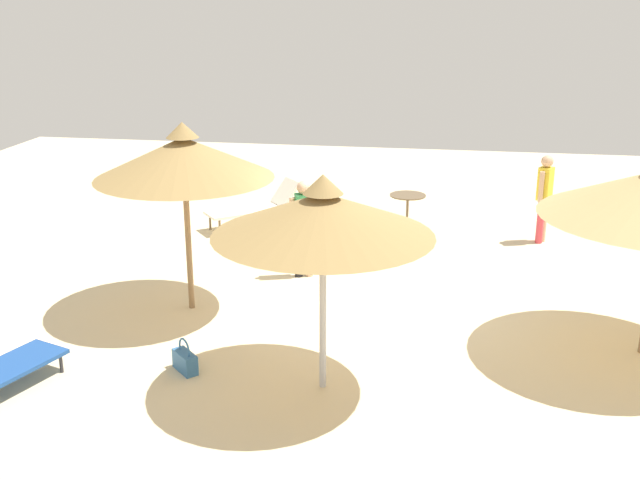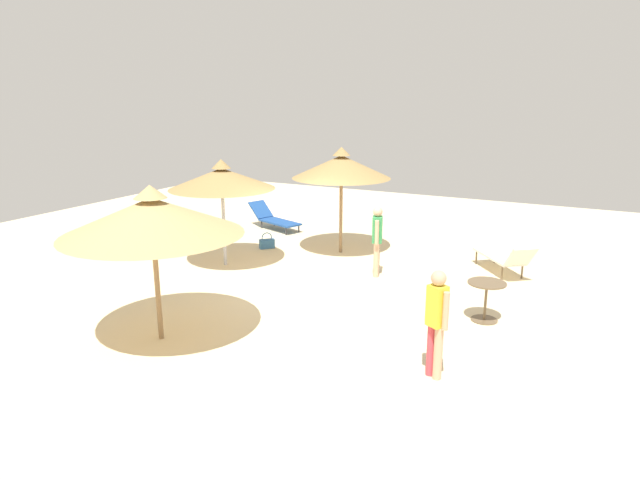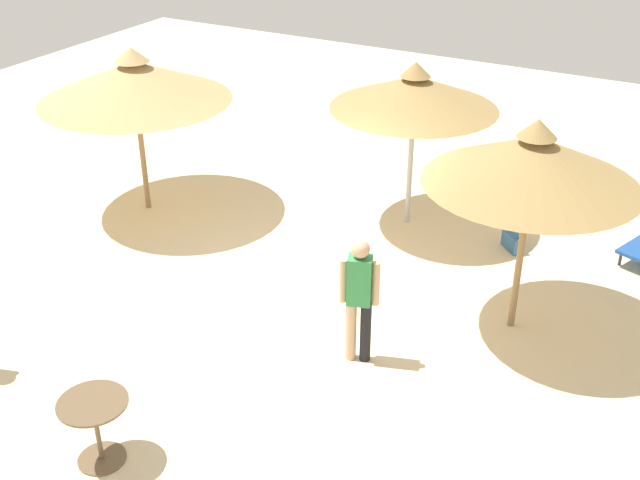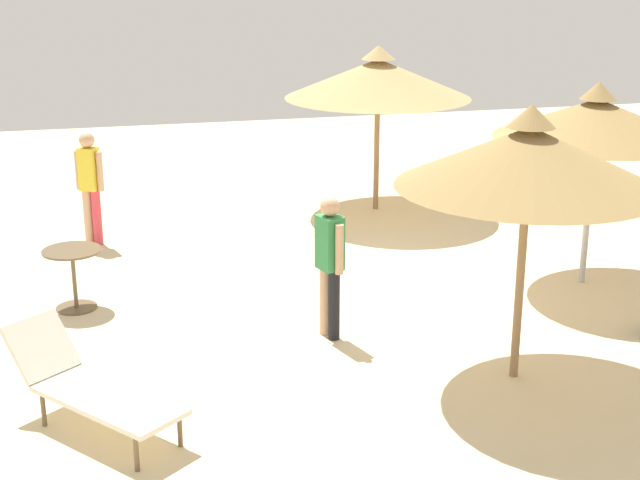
{
  "view_description": "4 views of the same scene",
  "coord_description": "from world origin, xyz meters",
  "px_view_note": "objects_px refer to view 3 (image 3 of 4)",
  "views": [
    {
      "loc": [
        10.77,
        0.98,
        4.5
      ],
      "look_at": [
        0.18,
        -0.78,
        1.0
      ],
      "focal_mm": 43.05,
      "sensor_mm": 36.0,
      "label": 1
    },
    {
      "loc": [
        -5.34,
        10.24,
        4.08
      ],
      "look_at": [
        0.01,
        -0.17,
        0.99
      ],
      "focal_mm": 31.2,
      "sensor_mm": 36.0,
      "label": 2
    },
    {
      "loc": [
        -7.88,
        -4.52,
        5.82
      ],
      "look_at": [
        -0.39,
        -0.43,
        1.16
      ],
      "focal_mm": 44.6,
      "sensor_mm": 36.0,
      "label": 3
    },
    {
      "loc": [
        -3.29,
        -10.45,
        4.2
      ],
      "look_at": [
        -0.84,
        -0.5,
        0.9
      ],
      "focal_mm": 51.91,
      "sensor_mm": 36.0,
      "label": 4
    }
  ],
  "objects_px": {
    "side_table_round": "(95,420)",
    "handbag": "(513,241)",
    "parasol_umbrella_edge": "(414,92)",
    "parasol_umbrella_far_left": "(533,161)",
    "person_standing_front": "(359,294)",
    "parasol_umbrella_back": "(134,81)"
  },
  "relations": [
    {
      "from": "parasol_umbrella_far_left",
      "to": "side_table_round",
      "type": "relative_size",
      "value": 3.73
    },
    {
      "from": "parasol_umbrella_back",
      "to": "person_standing_front",
      "type": "height_order",
      "value": "parasol_umbrella_back"
    },
    {
      "from": "parasol_umbrella_edge",
      "to": "parasol_umbrella_far_left",
      "type": "bearing_deg",
      "value": -131.46
    },
    {
      "from": "parasol_umbrella_far_left",
      "to": "side_table_round",
      "type": "bearing_deg",
      "value": 145.8
    },
    {
      "from": "person_standing_front",
      "to": "handbag",
      "type": "distance_m",
      "value": 3.7
    },
    {
      "from": "parasol_umbrella_edge",
      "to": "handbag",
      "type": "relative_size",
      "value": 5.86
    },
    {
      "from": "parasol_umbrella_edge",
      "to": "parasol_umbrella_far_left",
      "type": "xyz_separation_m",
      "value": [
        -2.04,
        -2.31,
        0.13
      ]
    },
    {
      "from": "parasol_umbrella_far_left",
      "to": "parasol_umbrella_back",
      "type": "height_order",
      "value": "parasol_umbrella_far_left"
    },
    {
      "from": "parasol_umbrella_edge",
      "to": "side_table_round",
      "type": "relative_size",
      "value": 3.48
    },
    {
      "from": "handbag",
      "to": "side_table_round",
      "type": "height_order",
      "value": "side_table_round"
    },
    {
      "from": "parasol_umbrella_edge",
      "to": "parasol_umbrella_far_left",
      "type": "height_order",
      "value": "parasol_umbrella_far_left"
    },
    {
      "from": "parasol_umbrella_back",
      "to": "handbag",
      "type": "height_order",
      "value": "parasol_umbrella_back"
    },
    {
      "from": "person_standing_front",
      "to": "handbag",
      "type": "relative_size",
      "value": 3.65
    },
    {
      "from": "parasol_umbrella_back",
      "to": "handbag",
      "type": "relative_size",
      "value": 6.73
    },
    {
      "from": "handbag",
      "to": "side_table_round",
      "type": "bearing_deg",
      "value": 159.27
    },
    {
      "from": "parasol_umbrella_edge",
      "to": "handbag",
      "type": "distance_m",
      "value": 2.65
    },
    {
      "from": "person_standing_front",
      "to": "parasol_umbrella_edge",
      "type": "bearing_deg",
      "value": 14.0
    },
    {
      "from": "side_table_round",
      "to": "handbag",
      "type": "bearing_deg",
      "value": -20.73
    },
    {
      "from": "parasol_umbrella_far_left",
      "to": "person_standing_front",
      "type": "height_order",
      "value": "parasol_umbrella_far_left"
    },
    {
      "from": "person_standing_front",
      "to": "handbag",
      "type": "bearing_deg",
      "value": -13.48
    },
    {
      "from": "parasol_umbrella_edge",
      "to": "parasol_umbrella_back",
      "type": "distance_m",
      "value": 4.27
    },
    {
      "from": "parasol_umbrella_far_left",
      "to": "handbag",
      "type": "distance_m",
      "value": 2.94
    }
  ]
}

